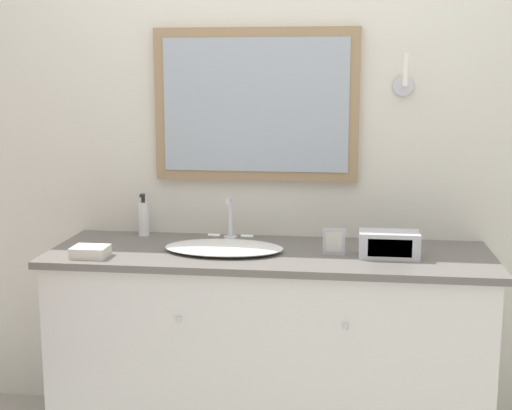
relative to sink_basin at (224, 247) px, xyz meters
The scene contains 7 objects.
wall_back 0.56m from the sink_basin, 62.26° to the left, with size 8.00×0.18×2.55m.
vanity_counter 0.50m from the sink_basin, ahead, with size 1.89×0.62×0.88m.
sink_basin is the anchor object (origin of this frame).
soap_bottle 0.50m from the sink_basin, 149.09° to the left, with size 0.05×0.05×0.20m.
appliance_box 0.69m from the sink_basin, ahead, with size 0.25×0.14×0.11m.
picture_frame 0.47m from the sink_basin, ahead, with size 0.09×0.01×0.11m.
hand_towel_near_sink 0.56m from the sink_basin, 162.42° to the right, with size 0.15×0.12×0.05m.
Camera 1 is at (0.32, -2.62, 1.61)m, focal length 50.00 mm.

